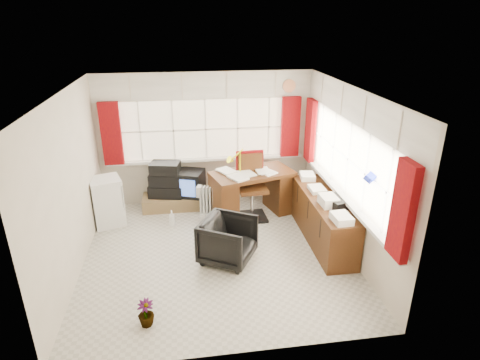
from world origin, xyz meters
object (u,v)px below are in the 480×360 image
(task_chair, at_px, (251,183))
(mini_fridge, at_px, (107,201))
(tv_bench, at_px, (180,201))
(radiator, at_px, (211,205))
(credenza, at_px, (322,218))
(desk, at_px, (252,191))
(desk_lamp, at_px, (240,156))
(office_chair, at_px, (228,240))
(crt_tv, at_px, (189,183))

(task_chair, height_order, mini_fridge, task_chair)
(task_chair, xyz_separation_m, tv_bench, (-1.28, 0.51, -0.52))
(radiator, distance_m, tv_bench, 0.76)
(radiator, xyz_separation_m, credenza, (1.73, -1.01, 0.15))
(radiator, relative_size, mini_fridge, 0.71)
(desk, height_order, task_chair, task_chair)
(tv_bench, bearing_deg, desk_lamp, -24.41)
(desk_lamp, xyz_separation_m, mini_fridge, (-2.33, 0.03, -0.72))
(desk, relative_size, task_chair, 1.32)
(radiator, bearing_deg, desk, 1.68)
(office_chair, bearing_deg, radiator, 35.25)
(desk, xyz_separation_m, credenza, (0.97, -1.03, -0.07))
(desk, relative_size, desk_lamp, 3.54)
(desk_lamp, height_order, radiator, desk_lamp)
(radiator, bearing_deg, office_chair, -84.13)
(credenza, bearing_deg, task_chair, 134.65)
(tv_bench, bearing_deg, task_chair, -21.61)
(tv_bench, bearing_deg, office_chair, -69.96)
(radiator, bearing_deg, crt_tv, 125.57)
(radiator, height_order, credenza, credenza)
(desk_lamp, bearing_deg, mini_fridge, 179.18)
(desk, bearing_deg, task_chair, -145.00)
(credenza, height_order, crt_tv, credenza)
(desk_lamp, bearing_deg, crt_tv, 151.00)
(office_chair, xyz_separation_m, tv_bench, (-0.69, 1.90, -0.21))
(task_chair, xyz_separation_m, office_chair, (-0.58, -1.40, -0.30))
(desk_lamp, relative_size, tv_bench, 0.32)
(desk_lamp, bearing_deg, desk, 1.26)
(credenza, relative_size, mini_fridge, 2.35)
(mini_fridge, bearing_deg, task_chair, -1.07)
(radiator, height_order, tv_bench, radiator)
(radiator, xyz_separation_m, crt_tv, (-0.37, 0.52, 0.24))
(crt_tv, relative_size, mini_fridge, 0.77)
(desk_lamp, xyz_separation_m, task_chair, (0.19, -0.01, -0.51))
(tv_bench, bearing_deg, desk, -20.48)
(tv_bench, bearing_deg, crt_tv, 2.78)
(office_chair, distance_m, mini_fridge, 2.42)
(task_chair, relative_size, office_chair, 1.63)
(desk_lamp, xyz_separation_m, tv_bench, (-1.08, 0.49, -1.02))
(task_chair, distance_m, tv_bench, 1.47)
(desk, distance_m, radiator, 0.78)
(desk, xyz_separation_m, tv_bench, (-1.30, 0.49, -0.34))
(tv_bench, bearing_deg, credenza, -33.70)
(desk_lamp, bearing_deg, radiator, -178.15)
(desk, relative_size, crt_tv, 2.43)
(crt_tv, bearing_deg, task_chair, -25.15)
(task_chair, distance_m, radiator, 0.83)
(task_chair, distance_m, mini_fridge, 2.54)
(office_chair, bearing_deg, crt_tv, 44.41)
(crt_tv, bearing_deg, office_chair, -74.96)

